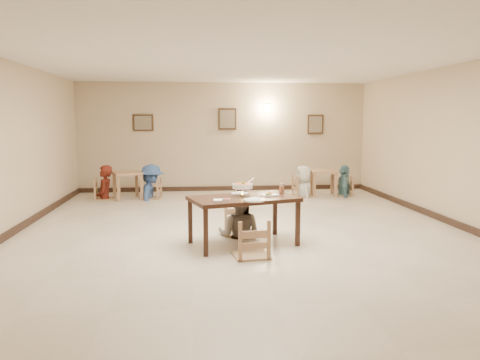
{
  "coord_description": "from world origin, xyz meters",
  "views": [
    {
      "loc": [
        -0.87,
        -8.05,
        1.96
      ],
      "look_at": [
        -0.07,
        -0.19,
        0.95
      ],
      "focal_mm": 35.0,
      "sensor_mm": 36.0,
      "label": 1
    }
  ],
  "objects": [
    {
      "name": "baseboard_left",
      "position": [
        -3.97,
        0.0,
        0.06
      ],
      "size": [
        0.06,
        10.0,
        0.12
      ],
      "primitive_type": "cube",
      "color": "black",
      "rests_on": "floor"
    },
    {
      "name": "floor",
      "position": [
        0.0,
        0.0,
        0.0
      ],
      "size": [
        10.0,
        10.0,
        0.0
      ],
      "primitive_type": "plane",
      "color": "beige",
      "rests_on": "ground"
    },
    {
      "name": "bg_diner_c",
      "position": [
        1.99,
        3.74,
        0.8
      ],
      "size": [
        0.58,
        0.82,
        1.59
      ],
      "primitive_type": "imported",
      "rotation": [
        0.0,
        0.0,
        4.81
      ],
      "color": "silver",
      "rests_on": "floor"
    },
    {
      "name": "bg_chair_rl",
      "position": [
        1.99,
        3.74,
        0.52
      ],
      "size": [
        0.49,
        0.49,
        1.04
      ],
      "rotation": [
        0.0,
        0.0,
        1.7
      ],
      "color": "tan",
      "rests_on": "floor"
    },
    {
      "name": "bg_table_right",
      "position": [
        2.54,
        3.81,
        0.53
      ],
      "size": [
        0.75,
        0.75,
        0.67
      ],
      "rotation": [
        0.0,
        0.0,
        -0.13
      ],
      "color": "#AB7E59",
      "rests_on": "floor"
    },
    {
      "name": "wall_sconce",
      "position": [
        1.2,
        4.96,
        2.3
      ],
      "size": [
        0.16,
        0.05,
        0.22
      ],
      "primitive_type": "cube",
      "color": "#FFD88C",
      "rests_on": "wall_back"
    },
    {
      "name": "picture_c",
      "position": [
        2.6,
        4.96,
        1.85
      ],
      "size": [
        0.45,
        0.04,
        0.55
      ],
      "color": "#352315",
      "rests_on": "wall_back"
    },
    {
      "name": "bg_diner_d",
      "position": [
        3.09,
        3.78,
        0.81
      ],
      "size": [
        0.59,
        1.01,
        1.62
      ],
      "primitive_type": "imported",
      "rotation": [
        0.0,
        0.0,
        1.36
      ],
      "color": "#578895",
      "rests_on": "floor"
    },
    {
      "name": "wall_front",
      "position": [
        0.0,
        -5.0,
        1.5
      ],
      "size": [
        10.0,
        0.0,
        10.0
      ],
      "primitive_type": "plane",
      "rotation": [
        -1.57,
        0.0,
        0.0
      ],
      "color": "#CAB495",
      "rests_on": "floor"
    },
    {
      "name": "ceiling",
      "position": [
        0.0,
        0.0,
        3.0
      ],
      "size": [
        10.0,
        10.0,
        0.0
      ],
      "primitive_type": "plane",
      "color": "silver",
      "rests_on": "wall_back"
    },
    {
      "name": "bg_diner_b",
      "position": [
        -1.92,
        3.79,
        0.87
      ],
      "size": [
        0.69,
        1.15,
        1.74
      ],
      "primitive_type": "imported",
      "rotation": [
        0.0,
        0.0,
        1.53
      ],
      "color": "#405F96",
      "rests_on": "floor"
    },
    {
      "name": "fried_plate",
      "position": [
        0.35,
        -0.76,
        0.79
      ],
      "size": [
        0.29,
        0.29,
        0.06
      ],
      "color": "white",
      "rests_on": "main_table"
    },
    {
      "name": "napkin_cutlery",
      "position": [
        -0.5,
        -1.21,
        0.78
      ],
      "size": [
        0.16,
        0.25,
        0.03
      ],
      "color": "white",
      "rests_on": "main_table"
    },
    {
      "name": "bg_chair_ll",
      "position": [
        -3.07,
        3.78,
        0.5
      ],
      "size": [
        0.48,
        0.48,
        1.01
      ],
      "rotation": [
        0.0,
        0.0,
        1.66
      ],
      "color": "tan",
      "rests_on": "floor"
    },
    {
      "name": "main_table",
      "position": [
        -0.08,
        -0.83,
        0.68
      ],
      "size": [
        1.83,
        1.34,
        0.77
      ],
      "rotation": [
        0.0,
        0.0,
        0.29
      ],
      "color": "#351E15",
      "rests_on": "floor"
    },
    {
      "name": "baseboard_right",
      "position": [
        3.97,
        0.0,
        0.06
      ],
      "size": [
        0.06,
        10.0,
        0.12
      ],
      "primitive_type": "cube",
      "color": "black",
      "rests_on": "floor"
    },
    {
      "name": "chair_far",
      "position": [
        -0.11,
        -0.13,
        0.49
      ],
      "size": [
        0.46,
        0.46,
        0.99
      ],
      "rotation": [
        0.0,
        0.0,
        -0.03
      ],
      "color": "tan",
      "rests_on": "floor"
    },
    {
      "name": "bg_chair_lr",
      "position": [
        -1.92,
        3.79,
        0.47
      ],
      "size": [
        0.44,
        0.44,
        0.94
      ],
      "rotation": [
        0.0,
        0.0,
        -1.74
      ],
      "color": "tan",
      "rests_on": "floor"
    },
    {
      "name": "wall_right",
      "position": [
        4.0,
        0.0,
        1.5
      ],
      "size": [
        0.0,
        10.0,
        10.0
      ],
      "primitive_type": "plane",
      "rotation": [
        1.57,
        0.0,
        -1.57
      ],
      "color": "#CAB495",
      "rests_on": "floor"
    },
    {
      "name": "wall_back",
      "position": [
        0.0,
        5.0,
        1.5
      ],
      "size": [
        10.0,
        0.0,
        10.0
      ],
      "primitive_type": "plane",
      "rotation": [
        1.57,
        0.0,
        0.0
      ],
      "color": "#CAB495",
      "rests_on": "floor"
    },
    {
      "name": "picture_a",
      "position": [
        -2.2,
        4.96,
        1.9
      ],
      "size": [
        0.55,
        0.04,
        0.45
      ],
      "color": "#352315",
      "rests_on": "wall_back"
    },
    {
      "name": "rice_plate_far",
      "position": [
        -0.11,
        -0.56,
        0.78
      ],
      "size": [
        0.3,
        0.3,
        0.07
      ],
      "color": "white",
      "rests_on": "main_table"
    },
    {
      "name": "bg_chair_rr",
      "position": [
        3.09,
        3.78,
        0.46
      ],
      "size": [
        0.43,
        0.43,
        0.93
      ],
      "rotation": [
        0.0,
        0.0,
        -1.75
      ],
      "color": "tan",
      "rests_on": "floor"
    },
    {
      "name": "bg_table_left",
      "position": [
        -2.49,
        3.77,
        0.55
      ],
      "size": [
        0.88,
        0.88,
        0.69
      ],
      "rotation": [
        0.0,
        0.0,
        0.34
      ],
      "color": "#AB7E59",
      "rests_on": "floor"
    },
    {
      "name": "bg_diner_a",
      "position": [
        -3.07,
        3.78,
        0.86
      ],
      "size": [
        0.45,
        0.65,
        1.71
      ],
      "primitive_type": "imported",
      "rotation": [
        0.0,
        0.0,
        4.78
      ],
      "color": "#591B12",
      "rests_on": "floor"
    },
    {
      "name": "picture_b",
      "position": [
        0.1,
        4.96,
        2.0
      ],
      "size": [
        0.5,
        0.04,
        0.6
      ],
      "color": "#352315",
      "rests_on": "wall_back"
    },
    {
      "name": "chili_dish",
      "position": [
        -0.36,
        -1.06,
        0.78
      ],
      "size": [
        0.11,
        0.11,
        0.02
      ],
      "color": "white",
      "rests_on": "main_table"
    },
    {
      "name": "wall_left",
      "position": [
        -4.0,
        0.0,
        1.5
      ],
      "size": [
        0.0,
        10.0,
        10.0
      ],
      "primitive_type": "plane",
      "rotation": [
        1.57,
        0.0,
        1.57
      ],
      "color": "#CAB495",
      "rests_on": "floor"
    },
    {
      "name": "baseboard_back",
      "position": [
        0.0,
        4.97,
        0.06
      ],
      "size": [
        8.0,
        0.06,
        0.12
      ],
      "primitive_type": "cube",
      "color": "black",
      "rests_on": "floor"
    },
    {
      "name": "drink_glass",
      "position": [
        0.59,
        -0.51,
        0.84
      ],
      "size": [
        0.08,
        0.08,
        0.16
      ],
      "color": "white",
      "rests_on": "main_table"
    },
    {
      "name": "chair_near",
      "position": [
        -0.05,
        -1.5,
        0.53
      ],
      "size": [
        0.5,
        0.5,
        1.06
      ],
      "rotation": [
        0.0,
        0.0,
        3.25
      ],
      "color": "tan",
      "rests_on": "floor"
    },
    {
      "name": "main_diner",
      "position": [
        -0.09,
        -0.26,
        0.79
      ],
      "size": [
        0.93,
        0.83,
        1.59
      ],
      "primitive_type": "imported",
      "rotation": [
        0.0,
        0.0,
        2.8
      ],
      "color": "gray",
      "rests_on": "floor"
    },
    {
      "name": "curry_warmer",
      "position": [
        -0.09,
        -0.8,
        0.93
      ],
      "size": [
        0.36,
        0.32,
        0.29
      ],
      "color": "silver",
      "rests_on": "main_table"
    },
    {
      "name": "rice_plate_near",
      "position": [
        0.04,
        -1.21,
        0.78
      ],
      "size": [
        0.32,
        0.32,
        0.07
      ],
      "color": "white",
      "rests_on": "main_table"
    }
  ]
}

